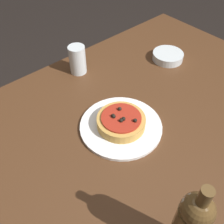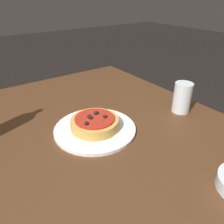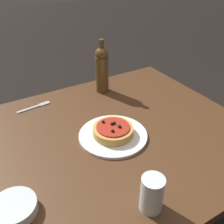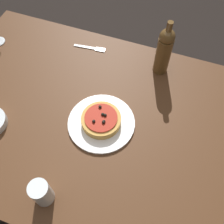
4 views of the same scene
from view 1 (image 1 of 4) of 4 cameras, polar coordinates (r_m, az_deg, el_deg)
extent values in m
plane|color=black|center=(1.62, 4.42, -19.38)|extent=(14.00, 14.00, 0.00)
cube|color=#4C2D19|center=(1.01, 6.72, -1.51)|extent=(1.42, 1.02, 0.03)
cylinder|color=#4C2D19|center=(1.85, 9.63, 8.19)|extent=(0.06, 0.06, 0.71)
cylinder|color=white|center=(0.94, 1.95, -3.09)|extent=(0.30, 0.30, 0.01)
cylinder|color=gold|center=(0.93, 1.99, -2.12)|extent=(0.17, 0.17, 0.04)
cylinder|color=#A82819|center=(0.91, 2.02, -1.25)|extent=(0.14, 0.14, 0.01)
sphere|color=black|center=(0.90, 2.49, -1.47)|extent=(0.01, 0.01, 0.01)
sphere|color=black|center=(0.89, 1.97, -1.84)|extent=(0.01, 0.01, 0.01)
sphere|color=black|center=(0.89, 5.05, -1.85)|extent=(0.01, 0.01, 0.01)
sphere|color=black|center=(0.91, 0.24, -0.82)|extent=(0.01, 0.01, 0.01)
sphere|color=black|center=(0.93, 1.67, 0.69)|extent=(0.01, 0.01, 0.01)
sphere|color=black|center=(0.90, 0.38, -0.96)|extent=(0.01, 0.01, 0.01)
sphere|color=brown|center=(0.57, 18.19, -19.56)|extent=(0.07, 0.07, 0.07)
cylinder|color=brown|center=(0.53, 19.38, -17.37)|extent=(0.03, 0.03, 0.06)
cylinder|color=silver|center=(1.17, -7.52, 11.23)|extent=(0.07, 0.07, 0.13)
cylinder|color=silver|center=(1.29, 12.05, 11.80)|extent=(0.14, 0.14, 0.03)
camera|label=2|loc=(1.05, 43.74, 19.39)|focal=35.00mm
camera|label=3|loc=(1.51, -7.00, 44.99)|focal=42.00mm
camera|label=4|loc=(1.02, -51.84, 52.98)|focal=42.00mm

